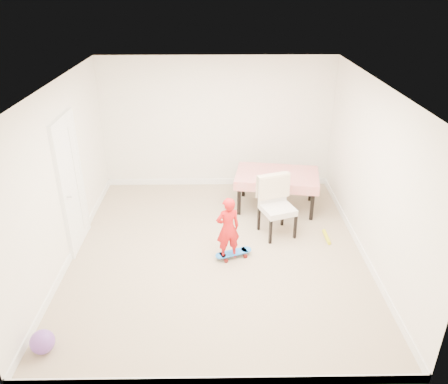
{
  "coord_description": "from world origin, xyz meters",
  "views": [
    {
      "loc": [
        0.01,
        -5.72,
        3.89
      ],
      "look_at": [
        0.1,
        0.2,
        0.95
      ],
      "focal_mm": 35.0,
      "sensor_mm": 36.0,
      "label": 1
    }
  ],
  "objects_px": {
    "child": "(228,230)",
    "balloon": "(42,342)",
    "skateboard": "(233,255)",
    "dining_chair": "(278,207)",
    "dining_table": "(276,191)"
  },
  "relations": [
    {
      "from": "skateboard",
      "to": "balloon",
      "type": "xyz_separation_m",
      "value": [
        -2.25,
        -1.85,
        0.1
      ]
    },
    {
      "from": "dining_table",
      "to": "child",
      "type": "height_order",
      "value": "child"
    },
    {
      "from": "dining_chair",
      "to": "balloon",
      "type": "bearing_deg",
      "value": -159.64
    },
    {
      "from": "dining_chair",
      "to": "child",
      "type": "relative_size",
      "value": 1.0
    },
    {
      "from": "child",
      "to": "skateboard",
      "type": "bearing_deg",
      "value": -174.35
    },
    {
      "from": "dining_table",
      "to": "dining_chair",
      "type": "relative_size",
      "value": 1.46
    },
    {
      "from": "balloon",
      "to": "skateboard",
      "type": "bearing_deg",
      "value": 39.35
    },
    {
      "from": "child",
      "to": "balloon",
      "type": "xyz_separation_m",
      "value": [
        -2.16,
        -1.81,
        -0.36
      ]
    },
    {
      "from": "dining_chair",
      "to": "skateboard",
      "type": "height_order",
      "value": "dining_chair"
    },
    {
      "from": "dining_chair",
      "to": "skateboard",
      "type": "bearing_deg",
      "value": -157.75
    },
    {
      "from": "dining_chair",
      "to": "skateboard",
      "type": "distance_m",
      "value": 1.1
    },
    {
      "from": "dining_table",
      "to": "dining_chair",
      "type": "height_order",
      "value": "dining_chair"
    },
    {
      "from": "dining_table",
      "to": "dining_chair",
      "type": "xyz_separation_m",
      "value": [
        -0.1,
        -0.95,
        0.16
      ]
    },
    {
      "from": "dining_table",
      "to": "child",
      "type": "xyz_separation_m",
      "value": [
        -0.93,
        -1.65,
        0.16
      ]
    },
    {
      "from": "child",
      "to": "balloon",
      "type": "bearing_deg",
      "value": 22.49
    }
  ]
}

